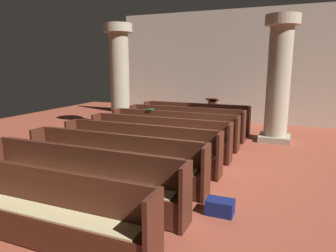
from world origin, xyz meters
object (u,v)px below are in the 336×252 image
(pew_row_2, at_px, (173,128))
(pew_row_3, at_px, (158,136))
(pew_row_0, at_px, (195,117))
(pillar_far_side, at_px, (120,75))
(pillar_aisle_side, at_px, (279,78))
(lectern, at_px, (212,114))
(pew_row_6, at_px, (79,177))
(pew_row_5, at_px, (114,159))
(kneeler_box_navy, at_px, (220,207))
(pew_row_4, at_px, (139,145))
(pew_row_1, at_px, (185,122))
(hymn_book, at_px, (150,109))
(pew_row_7, at_px, (27,203))

(pew_row_2, relative_size, pew_row_3, 1.00)
(pew_row_0, bearing_deg, pillar_far_side, -167.28)
(pillar_aisle_side, relative_size, lectern, 3.48)
(pew_row_6, bearing_deg, lectern, 87.71)
(pew_row_0, height_order, pew_row_6, same)
(pew_row_5, relative_size, kneeler_box_navy, 8.86)
(pillar_far_side, relative_size, lectern, 3.48)
(pew_row_4, bearing_deg, pew_row_1, 90.00)
(pew_row_4, bearing_deg, lectern, 86.83)
(pillar_aisle_side, bearing_deg, pew_row_2, -148.76)
(pew_row_1, bearing_deg, pew_row_5, -90.00)
(lectern, bearing_deg, pew_row_3, -93.94)
(pillar_aisle_side, relative_size, pillar_far_side, 1.00)
(pew_row_2, distance_m, hymn_book, 0.97)
(pew_row_7, height_order, hymn_book, hymn_book)
(lectern, xyz_separation_m, hymn_book, (-1.13, -3.19, 0.54))
(pew_row_1, xyz_separation_m, kneeler_box_navy, (2.25, -4.77, -0.39))
(pew_row_3, distance_m, pew_row_5, 2.14)
(kneeler_box_navy, bearing_deg, pew_row_1, 115.29)
(pew_row_6, xyz_separation_m, kneeler_box_navy, (2.25, 0.59, -0.39))
(lectern, bearing_deg, kneeler_box_navy, -74.61)
(pew_row_1, relative_size, pew_row_2, 1.00)
(lectern, bearing_deg, hymn_book, -109.52)
(pew_row_5, bearing_deg, pew_row_0, 90.00)
(pew_row_1, distance_m, pew_row_3, 2.14)
(pew_row_4, bearing_deg, kneeler_box_navy, -34.56)
(pew_row_3, distance_m, lectern, 4.46)
(pew_row_6, relative_size, pew_row_7, 1.00)
(kneeler_box_navy, bearing_deg, lectern, 105.39)
(pew_row_2, height_order, pew_row_6, same)
(pew_row_7, xyz_separation_m, lectern, (0.31, 8.73, -0.06))
(pew_row_6, relative_size, kneeler_box_navy, 8.86)
(pew_row_0, distance_m, pew_row_5, 5.36)
(pew_row_1, xyz_separation_m, pew_row_2, (0.00, -1.07, 0.00))
(pew_row_0, relative_size, pew_row_2, 1.00)
(pew_row_6, distance_m, hymn_book, 4.57)
(pew_row_3, distance_m, pew_row_4, 1.07)
(pew_row_4, bearing_deg, pew_row_2, 90.00)
(pew_row_0, relative_size, pew_row_1, 1.00)
(pew_row_1, xyz_separation_m, pew_row_6, (0.00, -5.36, 0.00))
(pew_row_0, bearing_deg, lectern, 76.05)
(pew_row_7, distance_m, hymn_book, 5.63)
(pew_row_0, height_order, pillar_far_side, pillar_far_side)
(pew_row_6, bearing_deg, pillar_far_side, 114.89)
(lectern, relative_size, kneeler_box_navy, 2.50)
(lectern, bearing_deg, pew_row_7, -92.01)
(pew_row_7, bearing_deg, pew_row_4, 90.00)
(pew_row_1, height_order, pew_row_4, same)
(pillar_far_side, bearing_deg, pew_row_5, -60.38)
(pew_row_7, bearing_deg, pew_row_2, 90.00)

